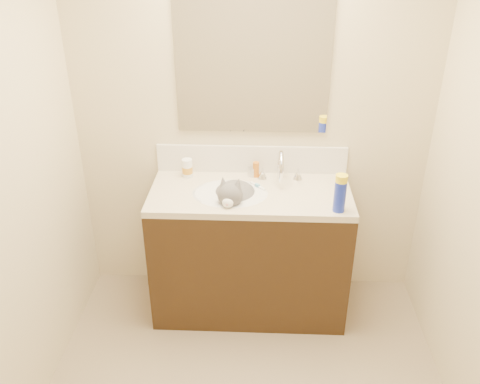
# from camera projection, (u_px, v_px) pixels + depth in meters

# --- Properties ---
(room_shell) EXTENTS (2.24, 2.54, 2.52)m
(room_shell) POSITION_uv_depth(u_px,v_px,m) (245.00, 165.00, 1.87)
(room_shell) COLOR beige
(room_shell) RESTS_ON ground
(vanity_cabinet) EXTENTS (1.20, 0.55, 0.82)m
(vanity_cabinet) POSITION_uv_depth(u_px,v_px,m) (250.00, 253.00, 3.23)
(vanity_cabinet) COLOR black
(vanity_cabinet) RESTS_ON ground
(counter_slab) EXTENTS (1.20, 0.55, 0.04)m
(counter_slab) POSITION_uv_depth(u_px,v_px,m) (250.00, 194.00, 3.03)
(counter_slab) COLOR beige
(counter_slab) RESTS_ON vanity_cabinet
(basin) EXTENTS (0.45, 0.36, 0.14)m
(basin) POSITION_uv_depth(u_px,v_px,m) (230.00, 203.00, 3.03)
(basin) COLOR white
(basin) RESTS_ON vanity_cabinet
(faucet) EXTENTS (0.28, 0.20, 0.21)m
(faucet) POSITION_uv_depth(u_px,v_px,m) (281.00, 169.00, 3.10)
(faucet) COLOR silver
(faucet) RESTS_ON counter_slab
(cat) EXTENTS (0.32, 0.40, 0.31)m
(cat) POSITION_uv_depth(u_px,v_px,m) (234.00, 198.00, 3.01)
(cat) COLOR #575457
(cat) RESTS_ON basin
(backsplash) EXTENTS (1.20, 0.02, 0.18)m
(backsplash) POSITION_uv_depth(u_px,v_px,m) (252.00, 159.00, 3.21)
(backsplash) COLOR silver
(backsplash) RESTS_ON counter_slab
(mirror) EXTENTS (0.90, 0.02, 0.80)m
(mirror) POSITION_uv_depth(u_px,v_px,m) (253.00, 66.00, 2.93)
(mirror) COLOR white
(mirror) RESTS_ON room_shell
(pill_bottle) EXTENTS (0.08, 0.08, 0.12)m
(pill_bottle) POSITION_uv_depth(u_px,v_px,m) (187.00, 168.00, 3.17)
(pill_bottle) COLOR white
(pill_bottle) RESTS_ON counter_slab
(pill_label) EXTENTS (0.09, 0.09, 0.04)m
(pill_label) POSITION_uv_depth(u_px,v_px,m) (187.00, 170.00, 3.18)
(pill_label) COLOR orange
(pill_label) RESTS_ON pill_bottle
(silver_jar) EXTENTS (0.06, 0.06, 0.06)m
(silver_jar) POSITION_uv_depth(u_px,v_px,m) (252.00, 172.00, 3.19)
(silver_jar) COLOR #B7B7BC
(silver_jar) RESTS_ON counter_slab
(amber_bottle) EXTENTS (0.05, 0.05, 0.10)m
(amber_bottle) POSITION_uv_depth(u_px,v_px,m) (256.00, 169.00, 3.17)
(amber_bottle) COLOR #C76A17
(amber_bottle) RESTS_ON counter_slab
(toothbrush) EXTENTS (0.09, 0.11, 0.01)m
(toothbrush) POSITION_uv_depth(u_px,v_px,m) (257.00, 186.00, 3.07)
(toothbrush) COLOR white
(toothbrush) RESTS_ON counter_slab
(toothbrush_head) EXTENTS (0.03, 0.04, 0.02)m
(toothbrush_head) POSITION_uv_depth(u_px,v_px,m) (257.00, 185.00, 3.07)
(toothbrush_head) COLOR #60A8CC
(toothbrush_head) RESTS_ON counter_slab
(spray_can) EXTENTS (0.08, 0.08, 0.18)m
(spray_can) POSITION_uv_depth(u_px,v_px,m) (340.00, 196.00, 2.78)
(spray_can) COLOR #192BB4
(spray_can) RESTS_ON counter_slab
(spray_cap) EXTENTS (0.08, 0.08, 0.04)m
(spray_cap) POSITION_uv_depth(u_px,v_px,m) (342.00, 178.00, 2.72)
(spray_cap) COLOR yellow
(spray_cap) RESTS_ON spray_can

